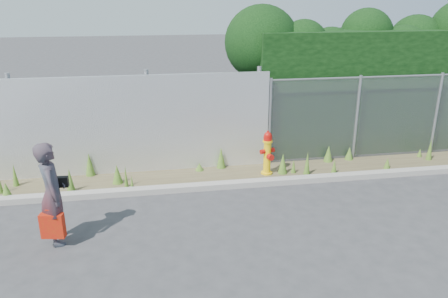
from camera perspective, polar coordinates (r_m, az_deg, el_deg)
ground at (r=7.62m, az=4.09°, el=-10.47°), size 80.00×80.00×0.00m
curb at (r=9.16m, az=1.43°, el=-4.63°), size 16.00×0.22×0.12m
weed_strip at (r=9.61m, az=-2.96°, el=-3.02°), size 16.00×1.23×0.54m
corrugated_fence at (r=9.91m, az=-18.71°, el=2.63°), size 8.50×0.21×2.30m
chainlink_fence at (r=11.43m, az=21.66°, el=4.05°), size 6.50×0.07×2.05m
hedge at (r=12.15m, az=19.99°, el=9.60°), size 7.99×2.02×3.73m
fire_hydrant at (r=9.67m, az=5.68°, el=-0.60°), size 0.34×0.31×1.02m
woman at (r=7.40m, az=-21.50°, el=-5.43°), size 0.53×0.69×1.70m
red_tote_bag at (r=7.44m, az=-21.49°, el=-9.30°), size 0.36×0.13×0.48m
black_shoulder_bag at (r=7.42m, az=-20.50°, el=-4.04°), size 0.23×0.09×0.17m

